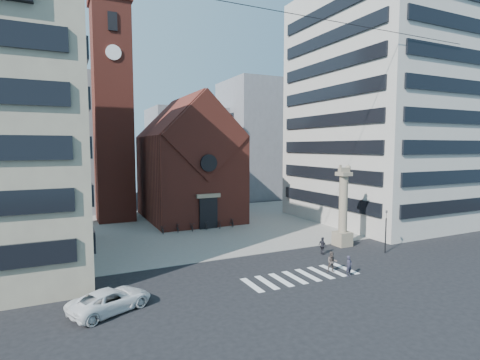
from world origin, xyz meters
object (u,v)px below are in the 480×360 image
object	(u,v)px
white_car	(111,300)
pedestrian_0	(349,266)
lion_column	(343,214)
traffic_light	(386,230)
pedestrian_2	(323,246)
pedestrian_1	(332,262)
scooter_0	(162,229)

from	to	relation	value
white_car	pedestrian_0	xyz separation A→B (m)	(18.38, -1.55, 0.11)
lion_column	traffic_light	bearing A→B (deg)	-63.54
traffic_light	pedestrian_2	xyz separation A→B (m)	(-5.98, 2.27, -1.43)
pedestrian_0	pedestrian_2	xyz separation A→B (m)	(1.93, 5.90, 0.02)
lion_column	white_car	size ratio (longest dim) A/B	1.64
traffic_light	pedestrian_1	world-z (taller)	traffic_light
pedestrian_0	pedestrian_1	xyz separation A→B (m)	(-0.62, 1.37, 0.04)
traffic_light	scooter_0	xyz separation A→B (m)	(-18.02, 17.76, -1.73)
traffic_light	pedestrian_2	world-z (taller)	traffic_light
pedestrian_1	pedestrian_2	distance (m)	5.20
white_car	scooter_0	distance (m)	21.50
pedestrian_0	scooter_0	distance (m)	23.66
pedestrian_1	lion_column	bearing A→B (deg)	76.18
pedestrian_0	scooter_0	xyz separation A→B (m)	(-10.11, 21.39, -0.28)
pedestrian_2	scooter_0	distance (m)	19.62
pedestrian_1	white_car	bearing A→B (deg)	-148.15
lion_column	white_car	distance (m)	25.20
lion_column	pedestrian_2	world-z (taller)	lion_column
lion_column	pedestrian_0	size ratio (longest dim) A/B	5.16
pedestrian_1	scooter_0	size ratio (longest dim) A/B	0.91
pedestrian_1	scooter_0	bearing A→B (deg)	147.79
pedestrian_0	scooter_0	size ratio (longest dim) A/B	0.86
lion_column	pedestrian_1	distance (m)	9.41
pedestrian_0	pedestrian_1	world-z (taller)	pedestrian_1
pedestrian_0	pedestrian_2	world-z (taller)	pedestrian_2
lion_column	scooter_0	bearing A→B (deg)	139.36
pedestrian_0	pedestrian_1	bearing A→B (deg)	106.65
white_car	pedestrian_2	bearing A→B (deg)	-101.85
pedestrian_0	scooter_0	world-z (taller)	pedestrian_0
traffic_light	pedestrian_1	size ratio (longest dim) A/B	2.43
lion_column	pedestrian_0	bearing A→B (deg)	-127.79
white_car	pedestrian_2	size ratio (longest dim) A/B	3.07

